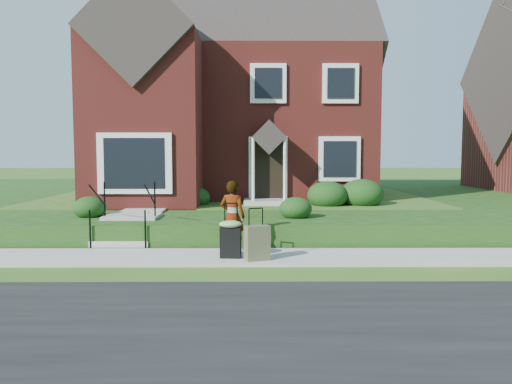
{
  "coord_description": "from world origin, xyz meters",
  "views": [
    {
      "loc": [
        0.69,
        -10.8,
        2.36
      ],
      "look_at": [
        0.77,
        2.0,
        1.31
      ],
      "focal_mm": 35.0,
      "sensor_mm": 36.0,
      "label": 1
    }
  ],
  "objects_px": {
    "front_steps": "(128,225)",
    "woman": "(233,216)",
    "suitcase_olive": "(257,243)",
    "suitcase_black": "(231,237)"
  },
  "relations": [
    {
      "from": "front_steps",
      "to": "woman",
      "type": "relative_size",
      "value": 1.24
    },
    {
      "from": "suitcase_olive",
      "to": "suitcase_black",
      "type": "bearing_deg",
      "value": 138.39
    },
    {
      "from": "woman",
      "to": "suitcase_black",
      "type": "relative_size",
      "value": 1.38
    },
    {
      "from": "woman",
      "to": "suitcase_black",
      "type": "bearing_deg",
      "value": 108.22
    },
    {
      "from": "suitcase_black",
      "to": "woman",
      "type": "bearing_deg",
      "value": 92.65
    },
    {
      "from": "suitcase_olive",
      "to": "front_steps",
      "type": "bearing_deg",
      "value": 125.54
    },
    {
      "from": "woman",
      "to": "suitcase_black",
      "type": "xyz_separation_m",
      "value": [
        -0.02,
        -0.59,
        -0.36
      ]
    },
    {
      "from": "front_steps",
      "to": "suitcase_black",
      "type": "xyz_separation_m",
      "value": [
        2.71,
        -2.09,
        0.06
      ]
    },
    {
      "from": "front_steps",
      "to": "suitcase_black",
      "type": "relative_size",
      "value": 1.71
    },
    {
      "from": "suitcase_black",
      "to": "front_steps",
      "type": "bearing_deg",
      "value": 146.79
    }
  ]
}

